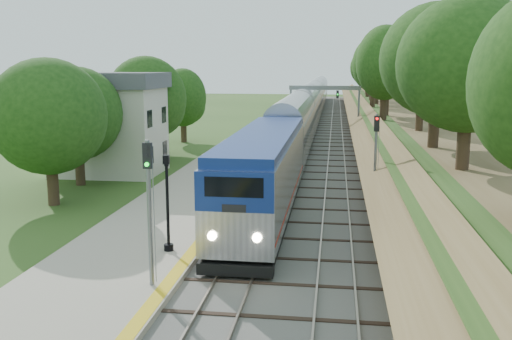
# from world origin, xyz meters

# --- Properties ---
(trackbed) EXTENTS (9.50, 170.00, 0.28)m
(trackbed) POSITION_xyz_m (2.00, 60.00, 0.07)
(trackbed) COLOR #4C4944
(trackbed) RESTS_ON ground
(platform) EXTENTS (6.40, 68.00, 0.38)m
(platform) POSITION_xyz_m (-5.20, 16.00, 0.19)
(platform) COLOR #A69C86
(platform) RESTS_ON ground
(yellow_stripe) EXTENTS (0.55, 68.00, 0.01)m
(yellow_stripe) POSITION_xyz_m (-2.35, 16.00, 0.39)
(yellow_stripe) COLOR gold
(yellow_stripe) RESTS_ON platform
(embankment) EXTENTS (10.64, 170.00, 11.70)m
(embankment) POSITION_xyz_m (10.35, 60.00, 1.95)
(embankment) COLOR brown
(embankment) RESTS_ON ground
(station_building) EXTENTS (8.60, 6.60, 8.00)m
(station_building) POSITION_xyz_m (-14.00, 30.00, 4.09)
(station_building) COLOR beige
(station_building) RESTS_ON ground
(signal_gantry) EXTENTS (8.40, 0.38, 6.20)m
(signal_gantry) POSITION_xyz_m (2.47, 54.99, 4.82)
(signal_gantry) COLOR slate
(signal_gantry) RESTS_ON ground
(trees_behind_platform) EXTENTS (7.82, 53.32, 7.21)m
(trees_behind_platform) POSITION_xyz_m (-11.17, 20.67, 4.53)
(trees_behind_platform) COLOR #332316
(trees_behind_platform) RESTS_ON ground
(train) EXTENTS (3.18, 127.57, 4.68)m
(train) POSITION_xyz_m (0.00, 70.87, 2.38)
(train) COLOR black
(train) RESTS_ON trackbed
(lamppost_far) EXTENTS (0.43, 0.43, 4.33)m
(lamppost_far) POSITION_xyz_m (-3.44, 10.69, 2.31)
(lamppost_far) COLOR black
(lamppost_far) RESTS_ON platform
(signal_platform) EXTENTS (0.32, 0.26, 5.52)m
(signal_platform) POSITION_xyz_m (-2.90, 6.66, 3.77)
(signal_platform) COLOR slate
(signal_platform) RESTS_ON platform
(signal_farside) EXTENTS (0.31, 0.25, 5.66)m
(signal_farside) POSITION_xyz_m (6.20, 20.56, 3.58)
(signal_farside) COLOR slate
(signal_farside) RESTS_ON ground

